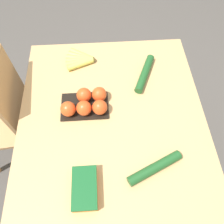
{
  "coord_description": "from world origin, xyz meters",
  "views": [
    {
      "loc": [
        -0.58,
        0.04,
        1.74
      ],
      "look_at": [
        0.0,
        0.0,
        0.75
      ],
      "focal_mm": 35.0,
      "sensor_mm": 36.0,
      "label": 1
    }
  ],
  "objects_px": {
    "cucumber_near": "(145,73)",
    "tomato_pack": "(87,103)",
    "banana_bunch": "(81,59)",
    "cucumber_far": "(155,168)",
    "chair": "(6,117)",
    "carrot_bag": "(85,188)"
  },
  "relations": [
    {
      "from": "cucumber_near",
      "to": "cucumber_far",
      "type": "xyz_separation_m",
      "value": [
        -0.56,
        0.03,
        0.0
      ]
    },
    {
      "from": "carrot_bag",
      "to": "cucumber_far",
      "type": "height_order",
      "value": "carrot_bag"
    },
    {
      "from": "chair",
      "to": "carrot_bag",
      "type": "height_order",
      "value": "chair"
    },
    {
      "from": "tomato_pack",
      "to": "cucumber_near",
      "type": "height_order",
      "value": "tomato_pack"
    },
    {
      "from": "banana_bunch",
      "to": "cucumber_far",
      "type": "xyz_separation_m",
      "value": [
        -0.7,
        -0.35,
        0.0
      ]
    },
    {
      "from": "chair",
      "to": "tomato_pack",
      "type": "bearing_deg",
      "value": 74.34
    },
    {
      "from": "cucumber_near",
      "to": "tomato_pack",
      "type": "bearing_deg",
      "value": 120.41
    },
    {
      "from": "tomato_pack",
      "to": "cucumber_near",
      "type": "bearing_deg",
      "value": -59.59
    },
    {
      "from": "cucumber_near",
      "to": "cucumber_far",
      "type": "bearing_deg",
      "value": 176.67
    },
    {
      "from": "banana_bunch",
      "to": "carrot_bag",
      "type": "height_order",
      "value": "carrot_bag"
    },
    {
      "from": "banana_bunch",
      "to": "cucumber_near",
      "type": "distance_m",
      "value": 0.4
    },
    {
      "from": "tomato_pack",
      "to": "cucumber_far",
      "type": "relative_size",
      "value": 0.95
    },
    {
      "from": "tomato_pack",
      "to": "carrot_bag",
      "type": "xyz_separation_m",
      "value": [
        -0.43,
        0.01,
        -0.01
      ]
    },
    {
      "from": "tomato_pack",
      "to": "cucumber_far",
      "type": "xyz_separation_m",
      "value": [
        -0.36,
        -0.31,
        -0.02
      ]
    },
    {
      "from": "chair",
      "to": "carrot_bag",
      "type": "distance_m",
      "value": 0.81
    },
    {
      "from": "tomato_pack",
      "to": "cucumber_far",
      "type": "distance_m",
      "value": 0.47
    },
    {
      "from": "tomato_pack",
      "to": "carrot_bag",
      "type": "relative_size",
      "value": 1.38
    },
    {
      "from": "carrot_bag",
      "to": "tomato_pack",
      "type": "bearing_deg",
      "value": -1.62
    },
    {
      "from": "banana_bunch",
      "to": "carrot_bag",
      "type": "distance_m",
      "value": 0.77
    },
    {
      "from": "chair",
      "to": "cucumber_far",
      "type": "distance_m",
      "value": 1.01
    },
    {
      "from": "tomato_pack",
      "to": "banana_bunch",
      "type": "bearing_deg",
      "value": 6.48
    },
    {
      "from": "carrot_bag",
      "to": "cucumber_near",
      "type": "xyz_separation_m",
      "value": [
        0.63,
        -0.35,
        -0.01
      ]
    }
  ]
}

